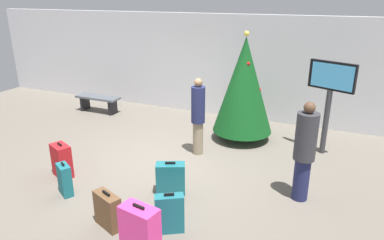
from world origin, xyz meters
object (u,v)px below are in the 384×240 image
(waiting_bench, at_px, (98,100))
(traveller_0, at_px, (198,115))
(suitcase_2, at_px, (170,214))
(suitcase_1, at_px, (62,161))
(holiday_tree, at_px, (244,85))
(suitcase_4, at_px, (108,210))
(suitcase_3, at_px, (171,179))
(traveller_1, at_px, (305,150))
(flight_info_kiosk, at_px, (330,89))
(suitcase_0, at_px, (65,180))
(suitcase_5, at_px, (140,234))

(waiting_bench, bearing_deg, traveller_0, -21.34)
(suitcase_2, bearing_deg, suitcase_1, 165.67)
(holiday_tree, xyz_separation_m, suitcase_4, (-0.88, -4.18, -1.06))
(traveller_0, bearing_deg, suitcase_1, -134.84)
(waiting_bench, height_order, suitcase_3, suitcase_3)
(waiting_bench, height_order, traveller_1, traveller_1)
(flight_info_kiosk, bearing_deg, traveller_1, -95.40)
(suitcase_1, height_order, suitcase_4, suitcase_1)
(waiting_bench, xyz_separation_m, suitcase_2, (4.54, -4.20, -0.05))
(waiting_bench, bearing_deg, suitcase_2, -42.80)
(suitcase_0, xyz_separation_m, suitcase_5, (2.07, -0.86, 0.11))
(suitcase_3, xyz_separation_m, suitcase_4, (-0.43, -1.24, -0.01))
(traveller_0, bearing_deg, waiting_bench, 158.66)
(suitcase_0, height_order, suitcase_4, suitcase_0)
(holiday_tree, xyz_separation_m, suitcase_2, (0.03, -3.91, -1.04))
(suitcase_4, relative_size, suitcase_5, 0.72)
(holiday_tree, xyz_separation_m, flight_info_kiosk, (1.88, -0.06, 0.12))
(suitcase_4, bearing_deg, suitcase_0, 159.92)
(traveller_1, bearing_deg, waiting_bench, 158.01)
(flight_info_kiosk, xyz_separation_m, suitcase_0, (-4.00, -3.66, -1.17))
(suitcase_1, height_order, suitcase_2, suitcase_1)
(flight_info_kiosk, height_order, waiting_bench, flight_info_kiosk)
(waiting_bench, distance_m, suitcase_2, 6.19)
(waiting_bench, relative_size, suitcase_4, 2.28)
(suitcase_1, xyz_separation_m, suitcase_3, (2.20, 0.28, -0.04))
(holiday_tree, bearing_deg, flight_info_kiosk, -1.89)
(traveller_0, distance_m, suitcase_3, 1.85)
(flight_info_kiosk, distance_m, suitcase_0, 5.55)
(flight_info_kiosk, bearing_deg, traveller_0, -155.58)
(suitcase_5, bearing_deg, waiting_bench, 132.42)
(suitcase_0, height_order, suitcase_3, suitcase_3)
(suitcase_3, distance_m, suitcase_4, 1.31)
(suitcase_1, bearing_deg, suitcase_3, 7.31)
(holiday_tree, bearing_deg, suitcase_5, -90.71)
(traveller_0, bearing_deg, suitcase_2, -75.86)
(suitcase_3, bearing_deg, suitcase_4, -109.26)
(suitcase_1, bearing_deg, flight_info_kiosk, 34.90)
(suitcase_1, xyz_separation_m, suitcase_5, (2.59, -1.35, 0.07))
(traveller_1, bearing_deg, suitcase_2, -134.02)
(suitcase_3, distance_m, suitcase_5, 1.69)
(flight_info_kiosk, bearing_deg, suitcase_4, -123.82)
(suitcase_1, bearing_deg, traveller_1, 13.28)
(suitcase_3, bearing_deg, suitcase_1, -172.69)
(holiday_tree, height_order, suitcase_0, holiday_tree)
(suitcase_1, relative_size, suitcase_2, 1.07)
(holiday_tree, distance_m, traveller_1, 2.80)
(suitcase_3, bearing_deg, suitcase_2, -63.87)
(waiting_bench, distance_m, traveller_1, 6.70)
(traveller_1, bearing_deg, holiday_tree, 127.31)
(traveller_0, xyz_separation_m, suitcase_2, (0.68, -2.70, -0.60))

